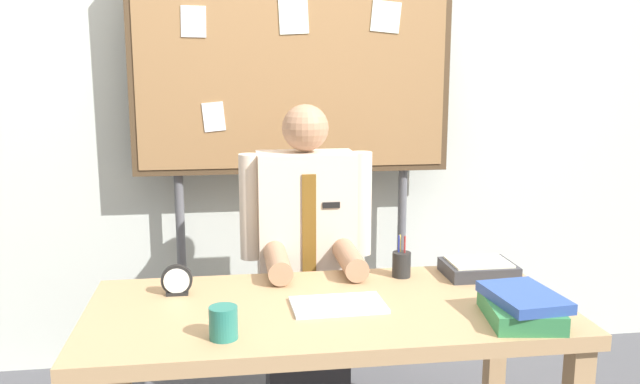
{
  "coord_description": "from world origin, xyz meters",
  "views": [
    {
      "loc": [
        -0.32,
        -2.07,
        1.52
      ],
      "look_at": [
        0.0,
        0.18,
        1.08
      ],
      "focal_mm": 37.11,
      "sensor_mm": 36.0,
      "label": 1
    }
  ],
  "objects_px": {
    "desk_clock": "(177,281)",
    "coffee_mug": "(223,323)",
    "desk": "(328,331)",
    "person": "(306,278)",
    "pen_holder": "(401,264)",
    "open_notebook": "(338,305)",
    "paper_tray": "(478,268)",
    "book_stack": "(522,306)",
    "bulletin_board": "(293,74)"
  },
  "relations": [
    {
      "from": "person",
      "to": "paper_tray",
      "type": "height_order",
      "value": "person"
    },
    {
      "from": "book_stack",
      "to": "paper_tray",
      "type": "distance_m",
      "value": 0.45
    },
    {
      "from": "open_notebook",
      "to": "pen_holder",
      "type": "bearing_deg",
      "value": 43.92
    },
    {
      "from": "bulletin_board",
      "to": "coffee_mug",
      "type": "distance_m",
      "value": 1.51
    },
    {
      "from": "open_notebook",
      "to": "pen_holder",
      "type": "xyz_separation_m",
      "value": [
        0.29,
        0.28,
        0.04
      ]
    },
    {
      "from": "pen_holder",
      "to": "desk",
      "type": "bearing_deg",
      "value": -141.16
    },
    {
      "from": "open_notebook",
      "to": "desk",
      "type": "bearing_deg",
      "value": 147.96
    },
    {
      "from": "desk",
      "to": "bulletin_board",
      "type": "xyz_separation_m",
      "value": [
        -0.0,
        1.07,
        0.84
      ]
    },
    {
      "from": "open_notebook",
      "to": "paper_tray",
      "type": "xyz_separation_m",
      "value": [
        0.58,
        0.25,
        0.02
      ]
    },
    {
      "from": "person",
      "to": "bulletin_board",
      "type": "bearing_deg",
      "value": 90.01
    },
    {
      "from": "bulletin_board",
      "to": "open_notebook",
      "type": "distance_m",
      "value": 1.31
    },
    {
      "from": "book_stack",
      "to": "desk_clock",
      "type": "relative_size",
      "value": 2.87
    },
    {
      "from": "desk",
      "to": "pen_holder",
      "type": "height_order",
      "value": "pen_holder"
    },
    {
      "from": "coffee_mug",
      "to": "pen_holder",
      "type": "xyz_separation_m",
      "value": [
        0.67,
        0.49,
        0.0
      ]
    },
    {
      "from": "paper_tray",
      "to": "pen_holder",
      "type": "bearing_deg",
      "value": 174.36
    },
    {
      "from": "book_stack",
      "to": "desk_clock",
      "type": "distance_m",
      "value": 1.15
    },
    {
      "from": "book_stack",
      "to": "person",
      "type": "bearing_deg",
      "value": 125.76
    },
    {
      "from": "coffee_mug",
      "to": "person",
      "type": "bearing_deg",
      "value": 67.28
    },
    {
      "from": "book_stack",
      "to": "paper_tray",
      "type": "bearing_deg",
      "value": 85.61
    },
    {
      "from": "person",
      "to": "book_stack",
      "type": "xyz_separation_m",
      "value": [
        0.58,
        -0.81,
        0.15
      ]
    },
    {
      "from": "bulletin_board",
      "to": "desk_clock",
      "type": "xyz_separation_m",
      "value": [
        -0.5,
        -0.89,
        -0.7
      ]
    },
    {
      "from": "desk",
      "to": "coffee_mug",
      "type": "relative_size",
      "value": 16.39
    },
    {
      "from": "person",
      "to": "coffee_mug",
      "type": "distance_m",
      "value": 0.9
    },
    {
      "from": "coffee_mug",
      "to": "paper_tray",
      "type": "height_order",
      "value": "coffee_mug"
    },
    {
      "from": "desk",
      "to": "person",
      "type": "distance_m",
      "value": 0.59
    },
    {
      "from": "pen_holder",
      "to": "book_stack",
      "type": "bearing_deg",
      "value": -61.31
    },
    {
      "from": "person",
      "to": "pen_holder",
      "type": "relative_size",
      "value": 8.53
    },
    {
      "from": "open_notebook",
      "to": "book_stack",
      "type": "bearing_deg",
      "value": -19.54
    },
    {
      "from": "desk_clock",
      "to": "coffee_mug",
      "type": "xyz_separation_m",
      "value": [
        0.16,
        -0.4,
        -0.0
      ]
    },
    {
      "from": "desk",
      "to": "paper_tray",
      "type": "relative_size",
      "value": 6.12
    },
    {
      "from": "desk",
      "to": "paper_tray",
      "type": "distance_m",
      "value": 0.67
    },
    {
      "from": "coffee_mug",
      "to": "open_notebook",
      "type": "bearing_deg",
      "value": 28.93
    },
    {
      "from": "book_stack",
      "to": "pen_holder",
      "type": "relative_size",
      "value": 1.94
    },
    {
      "from": "book_stack",
      "to": "coffee_mug",
      "type": "xyz_separation_m",
      "value": [
        -0.93,
        -0.01,
        0.0
      ]
    },
    {
      "from": "bulletin_board",
      "to": "pen_holder",
      "type": "bearing_deg",
      "value": -68.22
    },
    {
      "from": "book_stack",
      "to": "coffee_mug",
      "type": "height_order",
      "value": "coffee_mug"
    },
    {
      "from": "book_stack",
      "to": "pen_holder",
      "type": "bearing_deg",
      "value": 118.69
    },
    {
      "from": "desk",
      "to": "person",
      "type": "height_order",
      "value": "person"
    },
    {
      "from": "desk",
      "to": "open_notebook",
      "type": "bearing_deg",
      "value": -32.04
    },
    {
      "from": "person",
      "to": "pen_holder",
      "type": "height_order",
      "value": "person"
    },
    {
      "from": "bulletin_board",
      "to": "desk_clock",
      "type": "relative_size",
      "value": 18.49
    },
    {
      "from": "desk",
      "to": "book_stack",
      "type": "height_order",
      "value": "book_stack"
    },
    {
      "from": "desk",
      "to": "person",
      "type": "xyz_separation_m",
      "value": [
        0.0,
        0.59,
        -0.01
      ]
    },
    {
      "from": "open_notebook",
      "to": "coffee_mug",
      "type": "bearing_deg",
      "value": -151.07
    },
    {
      "from": "open_notebook",
      "to": "coffee_mug",
      "type": "relative_size",
      "value": 3.16
    },
    {
      "from": "bulletin_board",
      "to": "pen_holder",
      "type": "relative_size",
      "value": 12.5
    },
    {
      "from": "book_stack",
      "to": "pen_holder",
      "type": "height_order",
      "value": "pen_holder"
    },
    {
      "from": "open_notebook",
      "to": "pen_holder",
      "type": "distance_m",
      "value": 0.41
    },
    {
      "from": "bulletin_board",
      "to": "book_stack",
      "type": "height_order",
      "value": "bulletin_board"
    },
    {
      "from": "bulletin_board",
      "to": "desk_clock",
      "type": "distance_m",
      "value": 1.24
    }
  ]
}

